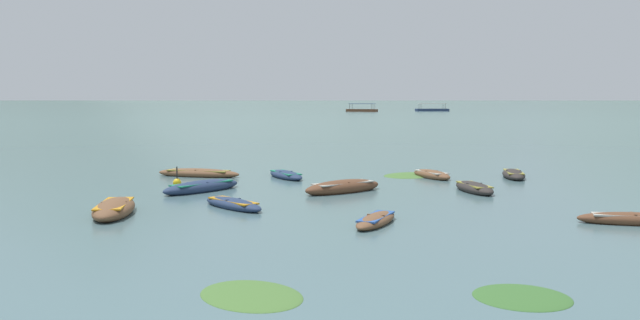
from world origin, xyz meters
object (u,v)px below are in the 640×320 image
at_px(rowboat_3, 633,219).
at_px(rowboat_9, 474,188).
at_px(rowboat_1, 286,175).
at_px(rowboat_6, 233,204).
at_px(ferry_0, 432,110).
at_px(ferry_1, 362,110).
at_px(mooring_buoy, 177,182).
at_px(rowboat_4, 202,187).
at_px(rowboat_0, 376,220).
at_px(rowboat_10, 114,209).
at_px(rowboat_5, 343,187).
at_px(rowboat_7, 199,173).
at_px(rowboat_8, 432,175).
at_px(rowboat_2, 514,174).

bearing_deg(rowboat_3, rowboat_9, 115.75).
distance_m(rowboat_1, rowboat_6, 9.40).
height_order(rowboat_6, ferry_0, ferry_0).
distance_m(ferry_1, mooring_buoy, 166.50).
xyz_separation_m(rowboat_4, mooring_buoy, (-1.62, 2.34, -0.09)).
bearing_deg(ferry_1, ferry_0, 20.57).
bearing_deg(ferry_1, rowboat_0, -92.12).
bearing_deg(rowboat_10, rowboat_3, -4.64).
bearing_deg(rowboat_5, rowboat_6, -133.84).
distance_m(rowboat_7, rowboat_9, 14.06).
relative_size(rowboat_8, rowboat_10, 0.79).
bearing_deg(ferry_1, rowboat_10, -95.08).
relative_size(rowboat_3, rowboat_6, 1.12).
distance_m(rowboat_10, mooring_buoy, 8.23).
bearing_deg(rowboat_1, rowboat_10, -115.49).
bearing_deg(rowboat_1, rowboat_3, -45.50).
bearing_deg(rowboat_7, rowboat_3, -37.70).
distance_m(rowboat_2, rowboat_6, 16.02).
xyz_separation_m(rowboat_2, rowboat_4, (-14.78, -5.31, 0.03)).
relative_size(rowboat_7, ferry_1, 0.49).
distance_m(rowboat_3, mooring_buoy, 19.45).
relative_size(rowboat_2, rowboat_6, 1.07).
height_order(rowboat_0, rowboat_10, rowboat_10).
xyz_separation_m(rowboat_4, rowboat_7, (-1.25, 5.51, -0.03)).
relative_size(rowboat_7, rowboat_8, 1.45).
bearing_deg(rowboat_7, rowboat_4, -77.19).
height_order(rowboat_1, rowboat_2, rowboat_2).
relative_size(rowboat_3, rowboat_4, 0.89).
distance_m(rowboat_2, ferry_0, 172.10).
height_order(rowboat_0, rowboat_9, rowboat_9).
bearing_deg(rowboat_5, rowboat_3, -37.91).
distance_m(rowboat_4, rowboat_10, 6.18).
xyz_separation_m(rowboat_0, rowboat_2, (7.72, 12.76, 0.03)).
xyz_separation_m(rowboat_6, rowboat_8, (8.62, 9.52, 0.02)).
relative_size(rowboat_1, ferry_0, 0.35).
xyz_separation_m(rowboat_0, mooring_buoy, (-8.68, 9.79, -0.03)).
bearing_deg(rowboat_0, rowboat_10, 170.07).
height_order(rowboat_9, ferry_0, ferry_0).
bearing_deg(rowboat_7, ferry_0, 77.99).
relative_size(rowboat_2, rowboat_7, 0.73).
bearing_deg(rowboat_8, rowboat_9, -77.72).
bearing_deg(mooring_buoy, rowboat_9, -9.54).
bearing_deg(ferry_0, rowboat_10, -101.47).
height_order(rowboat_5, rowboat_8, rowboat_5).
relative_size(rowboat_0, rowboat_9, 0.94).
relative_size(rowboat_6, rowboat_7, 0.68).
relative_size(rowboat_6, rowboat_9, 0.94).
relative_size(rowboat_4, rowboat_10, 0.99).
relative_size(rowboat_4, rowboat_5, 1.04).
bearing_deg(ferry_1, rowboat_5, -92.54).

